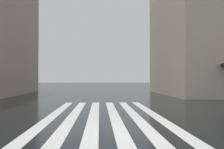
% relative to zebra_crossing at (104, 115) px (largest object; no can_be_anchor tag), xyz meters
% --- Properties ---
extents(ground_plane, '(220.00, 220.00, 0.00)m').
position_rel_zebra_crossing_xyz_m(ground_plane, '(-4.00, -0.56, -0.00)').
color(ground_plane, black).
extents(zebra_crossing, '(13.00, 5.50, 0.01)m').
position_rel_zebra_crossing_xyz_m(zebra_crossing, '(0.00, 0.00, 0.00)').
color(zebra_crossing, silver).
rests_on(zebra_crossing, ground_plane).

